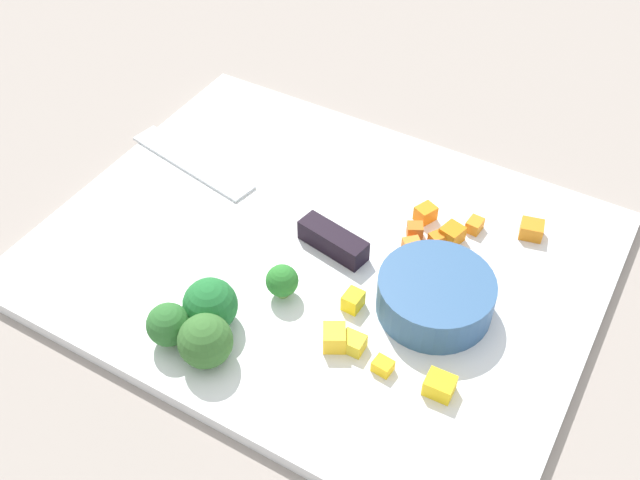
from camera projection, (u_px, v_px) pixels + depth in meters
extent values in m
plane|color=gray|center=(320.00, 258.00, 0.63)|extent=(4.00, 4.00, 0.00)
cube|color=white|center=(320.00, 253.00, 0.62)|extent=(0.45, 0.36, 0.01)
cylinder|color=#335A8A|center=(435.00, 295.00, 0.56)|extent=(0.09, 0.09, 0.03)
cube|color=silver|center=(192.00, 162.00, 0.70)|extent=(0.14, 0.05, 0.00)
cube|color=black|center=(333.00, 241.00, 0.61)|extent=(0.06, 0.03, 0.02)
cube|color=orange|center=(475.00, 225.00, 0.63)|extent=(0.01, 0.02, 0.01)
cube|color=orange|center=(415.00, 231.00, 0.63)|extent=(0.02, 0.02, 0.01)
cube|color=orange|center=(452.00, 234.00, 0.62)|extent=(0.02, 0.02, 0.01)
cube|color=orange|center=(437.00, 239.00, 0.62)|extent=(0.02, 0.02, 0.01)
cube|color=orange|center=(532.00, 230.00, 0.63)|extent=(0.02, 0.02, 0.01)
cube|color=orange|center=(412.00, 247.00, 0.61)|extent=(0.02, 0.02, 0.01)
cube|color=orange|center=(425.00, 213.00, 0.64)|extent=(0.02, 0.02, 0.01)
cube|color=yellow|center=(383.00, 366.00, 0.53)|extent=(0.01, 0.01, 0.01)
cube|color=yellow|center=(353.00, 301.00, 0.57)|extent=(0.01, 0.02, 0.01)
cube|color=yellow|center=(440.00, 386.00, 0.52)|extent=(0.02, 0.02, 0.01)
cube|color=yellow|center=(353.00, 343.00, 0.54)|extent=(0.02, 0.02, 0.01)
cube|color=yellow|center=(334.00, 338.00, 0.54)|extent=(0.02, 0.02, 0.02)
cylinder|color=#87AF58|center=(212.00, 318.00, 0.56)|extent=(0.01, 0.01, 0.01)
sphere|color=#216F32|center=(210.00, 305.00, 0.55)|extent=(0.04, 0.04, 0.04)
cylinder|color=#81AF59|center=(284.00, 291.00, 0.58)|extent=(0.01, 0.01, 0.01)
sphere|color=#2C7B2D|center=(284.00, 281.00, 0.57)|extent=(0.03, 0.03, 0.03)
cylinder|color=#93B855|center=(208.00, 354.00, 0.54)|extent=(0.01, 0.01, 0.01)
sphere|color=#376B2E|center=(205.00, 341.00, 0.53)|extent=(0.04, 0.04, 0.04)
cylinder|color=#88B95F|center=(171.00, 336.00, 0.55)|extent=(0.01, 0.01, 0.01)
sphere|color=#2E6B2E|center=(168.00, 325.00, 0.54)|extent=(0.03, 0.03, 0.03)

